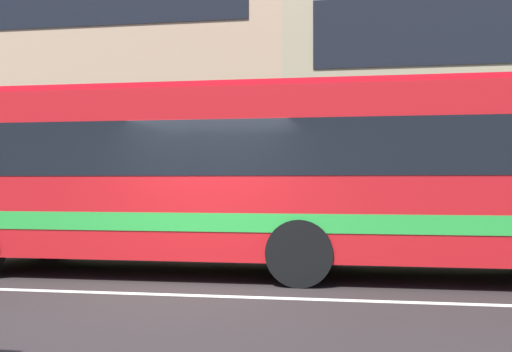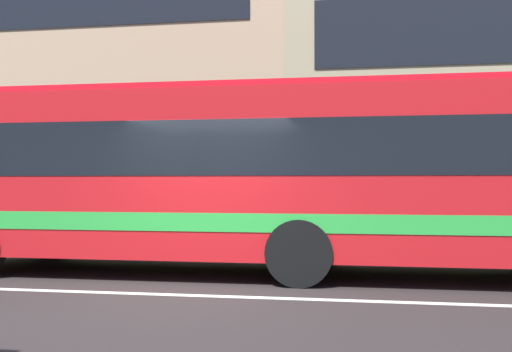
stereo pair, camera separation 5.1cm
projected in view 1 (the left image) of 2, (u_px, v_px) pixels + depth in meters
name	position (u px, v px, depth m)	size (l,w,h in m)	color
ground_plane	(190.00, 296.00, 8.28)	(160.00, 160.00, 0.00)	#2A2323
lane_centre_line	(190.00, 295.00, 8.28)	(60.00, 0.16, 0.01)	silver
hedge_row_far	(369.00, 232.00, 13.30)	(19.11, 1.10, 0.91)	#3A632D
transit_bus	(266.00, 172.00, 10.27)	(11.20, 2.68, 3.12)	red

